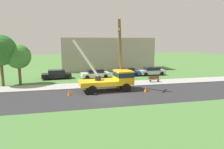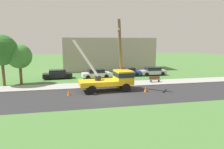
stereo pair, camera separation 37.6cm
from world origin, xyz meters
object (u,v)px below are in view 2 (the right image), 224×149
at_px(parked_sedan_white, 96,74).
at_px(roadside_tree_far, 1,50).
at_px(utility_truck, 113,79).
at_px(parked_sedan_silver, 153,71).
at_px(leaning_utility_pole, 120,54).
at_px(traffic_cone_curbside, 118,86).
at_px(parked_sedan_black, 58,74).
at_px(parked_sedan_blue, 127,72).
at_px(traffic_cone_ahead, 145,89).
at_px(traffic_cone_behind, 69,93).
at_px(park_bench, 155,79).
at_px(roadside_tree_near, 19,56).

height_order(parked_sedan_white, roadside_tree_far, roadside_tree_far).
height_order(utility_truck, parked_sedan_silver, utility_truck).
distance_m(leaning_utility_pole, parked_sedan_silver, 12.15).
relative_size(traffic_cone_curbside, parked_sedan_black, 0.12).
relative_size(parked_sedan_white, parked_sedan_blue, 1.00).
bearing_deg(roadside_tree_far, traffic_cone_curbside, -17.13).
xyz_separation_m(traffic_cone_ahead, parked_sedan_white, (-4.44, 9.89, 0.43)).
xyz_separation_m(traffic_cone_behind, roadside_tree_far, (-8.31, 6.51, 4.36)).
distance_m(traffic_cone_ahead, parked_sedan_black, 14.81).
height_order(park_bench, roadside_tree_far, roadside_tree_far).
bearing_deg(roadside_tree_near, traffic_cone_behind, -47.98).
distance_m(utility_truck, parked_sedan_blue, 10.24).
distance_m(parked_sedan_black, parked_sedan_blue, 11.29).
height_order(traffic_cone_behind, parked_sedan_white, parked_sedan_white).
height_order(traffic_cone_ahead, park_bench, park_bench).
height_order(traffic_cone_behind, traffic_cone_curbside, same).
relative_size(utility_truck, roadside_tree_near, 1.27).
xyz_separation_m(traffic_cone_behind, parked_sedan_black, (-1.74, 10.21, 0.43)).
distance_m(parked_sedan_white, parked_sedan_blue, 5.40).
bearing_deg(parked_sedan_white, traffic_cone_ahead, -65.81).
height_order(traffic_cone_ahead, parked_sedan_blue, parked_sedan_blue).
bearing_deg(parked_sedan_blue, traffic_cone_behind, -132.69).
bearing_deg(leaning_utility_pole, parked_sedan_white, 103.89).
height_order(leaning_utility_pole, roadside_tree_far, leaning_utility_pole).
bearing_deg(traffic_cone_curbside, parked_sedan_white, 103.78).
bearing_deg(park_bench, traffic_cone_behind, -159.97).
height_order(traffic_cone_curbside, parked_sedan_black, parked_sedan_black).
bearing_deg(parked_sedan_white, leaning_utility_pole, -76.11).
distance_m(traffic_cone_ahead, parked_sedan_silver, 11.85).
bearing_deg(traffic_cone_ahead, parked_sedan_white, 114.19).
relative_size(parked_sedan_black, roadside_tree_near, 0.83).
bearing_deg(parked_sedan_white, utility_truck, -83.87).
height_order(parked_sedan_black, roadside_tree_near, roadside_tree_near).
relative_size(traffic_cone_ahead, roadside_tree_near, 0.10).
bearing_deg(park_bench, utility_truck, -154.80).
relative_size(parked_sedan_white, parked_sedan_silver, 1.02).
bearing_deg(utility_truck, leaning_utility_pole, 26.46).
bearing_deg(roadside_tree_near, park_bench, -8.44).
xyz_separation_m(traffic_cone_ahead, traffic_cone_behind, (-8.65, 0.34, 0.00)).
distance_m(parked_sedan_blue, parked_sedan_silver, 4.51).
height_order(utility_truck, roadside_tree_near, utility_truck).
distance_m(leaning_utility_pole, roadside_tree_near, 13.58).
height_order(leaning_utility_pole, roadside_tree_near, leaning_utility_pole).
xyz_separation_m(utility_truck, traffic_cone_behind, (-5.11, -1.15, -1.13)).
xyz_separation_m(parked_sedan_black, parked_sedan_white, (5.95, -0.66, 0.00)).
bearing_deg(traffic_cone_ahead, parked_sedan_black, 134.57).
relative_size(traffic_cone_ahead, park_bench, 0.35).
bearing_deg(traffic_cone_curbside, traffic_cone_ahead, -42.87).
bearing_deg(roadside_tree_far, parked_sedan_silver, 9.38).
xyz_separation_m(parked_sedan_white, roadside_tree_near, (-10.53, -2.53, 3.07)).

